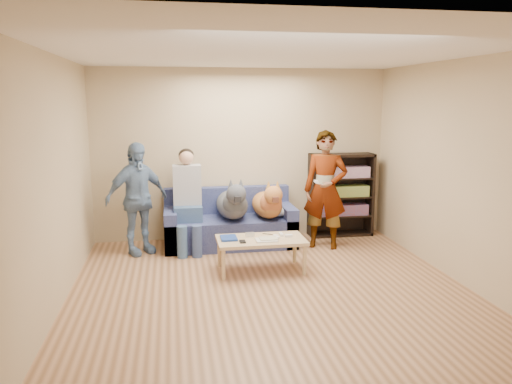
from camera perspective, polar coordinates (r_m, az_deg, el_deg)
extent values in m
plane|color=brown|center=(5.60, 2.11, -11.85)|extent=(5.00, 5.00, 0.00)
plane|color=white|center=(5.20, 2.31, 15.68)|extent=(5.00, 5.00, 0.00)
plane|color=tan|center=(7.69, -1.63, 4.32)|extent=(4.50, 0.00, 4.50)
plane|color=tan|center=(2.90, 12.45, -6.42)|extent=(4.50, 0.00, 4.50)
plane|color=tan|center=(5.27, -22.50, 0.63)|extent=(0.00, 5.00, 5.00)
plane|color=tan|center=(6.11, 23.32, 1.84)|extent=(0.00, 5.00, 5.00)
ellipsoid|color=#BABABF|center=(7.40, 2.30, -2.17)|extent=(0.45, 0.38, 0.15)
imported|color=gray|center=(7.24, 7.93, 0.25)|extent=(0.73, 0.62, 1.70)
imported|color=#78A0C1|center=(7.08, -13.46, -0.75)|extent=(0.98, 0.80, 1.56)
cube|color=white|center=(6.97, 6.89, 1.20)|extent=(0.05, 0.12, 0.03)
cube|color=navy|center=(6.25, -3.14, -5.27)|extent=(0.20, 0.26, 0.03)
cube|color=beige|center=(6.17, 1.19, -5.50)|extent=(0.26, 0.20, 0.02)
cube|color=#C0B99A|center=(6.19, 1.43, -5.32)|extent=(0.22, 0.17, 0.01)
cube|color=#B9B9BE|center=(6.35, -0.70, -4.88)|extent=(0.11, 0.06, 0.05)
cube|color=white|center=(6.41, 2.88, -4.85)|extent=(0.04, 0.13, 0.03)
cube|color=white|center=(6.35, 3.75, -5.00)|extent=(0.09, 0.06, 0.03)
cylinder|color=white|center=(6.28, 2.40, -5.21)|extent=(0.07, 0.07, 0.02)
cylinder|color=white|center=(6.35, 2.25, -5.02)|extent=(0.07, 0.07, 0.02)
cylinder|color=orange|center=(6.11, 0.65, -5.72)|extent=(0.13, 0.06, 0.01)
cylinder|color=black|center=(6.45, 1.33, -4.82)|extent=(0.13, 0.08, 0.01)
cube|color=black|center=(6.11, -1.55, -5.68)|extent=(0.07, 0.12, 0.02)
cube|color=#515B93|center=(7.42, -3.02, -4.50)|extent=(1.90, 0.85, 0.42)
cube|color=#515B93|center=(7.65, -3.34, -0.88)|extent=(1.90, 0.18, 0.40)
cube|color=#515B93|center=(7.35, -9.71, -4.13)|extent=(0.18, 0.85, 0.58)
cube|color=#515B93|center=(7.54, 3.49, -3.62)|extent=(0.18, 0.85, 0.58)
cube|color=#39587E|center=(7.22, -7.78, -2.38)|extent=(0.40, 0.38, 0.22)
cylinder|color=#3F618C|center=(6.89, -8.43, -5.78)|extent=(0.14, 0.14, 0.47)
cylinder|color=#3F528B|center=(6.90, -6.76, -5.72)|extent=(0.14, 0.14, 0.47)
cube|color=#A8A9AC|center=(7.24, -7.89, 0.80)|extent=(0.40, 0.24, 0.58)
sphere|color=tan|center=(7.19, -7.97, 3.94)|extent=(0.21, 0.21, 0.21)
ellipsoid|color=black|center=(7.21, -7.98, 4.21)|extent=(0.22, 0.22, 0.19)
ellipsoid|color=#52555D|center=(7.31, -2.77, -1.45)|extent=(0.45, 0.94, 0.39)
sphere|color=#494D53|center=(6.97, -2.45, -1.26)|extent=(0.34, 0.34, 0.34)
sphere|color=#45474E|center=(6.77, -2.28, -0.25)|extent=(0.28, 0.28, 0.28)
cube|color=black|center=(6.66, -2.13, -0.79)|extent=(0.09, 0.13, 0.08)
cone|color=#494C53|center=(6.76, -2.89, 0.97)|extent=(0.09, 0.09, 0.13)
cone|color=#4D5157|center=(6.78, -1.74, 1.00)|extent=(0.09, 0.09, 0.13)
cylinder|color=#50515B|center=(7.73, -3.15, -1.08)|extent=(0.05, 0.31, 0.18)
ellipsoid|color=#B05E36|center=(7.36, 1.26, -1.45)|extent=(0.42, 0.88, 0.37)
sphere|color=#C46C3B|center=(7.06, 1.72, -1.27)|extent=(0.32, 0.32, 0.32)
sphere|color=#BD5E39|center=(6.88, 2.00, -0.34)|extent=(0.26, 0.26, 0.26)
cube|color=#52291C|center=(6.77, 2.19, -0.83)|extent=(0.08, 0.12, 0.07)
cone|color=#C2823B|center=(6.86, 1.45, 0.78)|extent=(0.08, 0.08, 0.12)
cone|color=#B57D37|center=(6.89, 2.48, 0.81)|extent=(0.08, 0.08, 0.12)
cylinder|color=#BB7539|center=(7.75, 0.71, -1.12)|extent=(0.05, 0.29, 0.17)
cube|color=#D4BE82|center=(6.27, 0.57, -5.52)|extent=(1.10, 0.60, 0.04)
cylinder|color=#D2B181|center=(6.03, -3.74, -8.29)|extent=(0.05, 0.05, 0.38)
cylinder|color=tan|center=(6.20, 5.57, -7.77)|extent=(0.05, 0.05, 0.38)
cylinder|color=tan|center=(6.50, -4.21, -6.88)|extent=(0.05, 0.05, 0.38)
cylinder|color=#CBB77D|center=(6.66, 4.44, -6.45)|extent=(0.05, 0.05, 0.38)
cube|color=black|center=(7.83, 6.35, -0.44)|extent=(0.04, 0.34, 1.30)
cube|color=black|center=(8.15, 12.86, -0.21)|extent=(0.04, 0.34, 1.30)
cube|color=black|center=(7.88, 9.81, 4.18)|extent=(1.00, 0.34, 0.04)
cube|color=black|center=(8.12, 9.53, -4.69)|extent=(1.00, 0.34, 0.04)
cube|color=black|center=(8.13, 9.30, -0.11)|extent=(1.00, 0.02, 1.30)
cube|color=black|center=(8.05, 9.60, -2.63)|extent=(0.94, 0.32, 0.03)
cube|color=black|center=(7.98, 9.66, -0.53)|extent=(0.94, 0.32, 0.02)
cube|color=black|center=(7.93, 9.73, 1.59)|extent=(0.94, 0.32, 0.02)
cube|color=#B23333|center=(8.01, 9.66, -1.98)|extent=(0.84, 0.24, 0.17)
cube|color=gold|center=(7.95, 9.73, 0.13)|extent=(0.84, 0.24, 0.17)
cube|color=#994C99|center=(7.90, 9.80, 2.27)|extent=(0.84, 0.24, 0.17)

